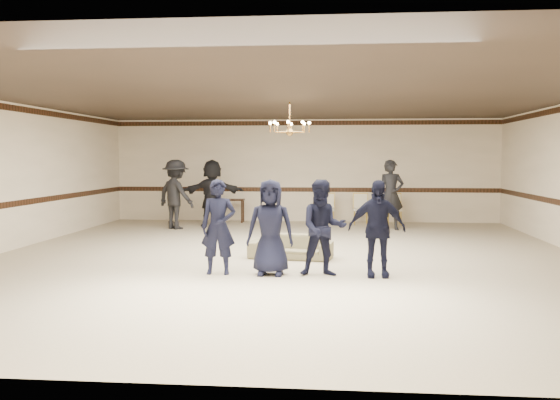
{
  "coord_description": "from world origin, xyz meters",
  "views": [
    {
      "loc": [
        1.04,
        -12.2,
        2.01
      ],
      "look_at": [
        -0.07,
        -0.5,
        1.19
      ],
      "focal_mm": 39.29,
      "sensor_mm": 36.0,
      "label": 1
    }
  ],
  "objects_px": {
    "banquet_chair_mid": "(361,209)",
    "adult_right": "(391,195)",
    "banquet_chair_right": "(394,209)",
    "boy_c": "(323,228)",
    "boy_a": "(218,227)",
    "settee": "(291,246)",
    "boy_b": "(270,227)",
    "adult_mid": "(212,193)",
    "boy_d": "(377,229)",
    "console_table": "(230,211)",
    "chandelier": "(290,117)",
    "adult_left": "(176,194)",
    "banquet_chair_left": "(327,209)"
  },
  "relations": [
    {
      "from": "banquet_chair_mid",
      "to": "adult_right",
      "type": "bearing_deg",
      "value": -61.26
    },
    {
      "from": "banquet_chair_right",
      "to": "boy_c",
      "type": "bearing_deg",
      "value": -107.08
    },
    {
      "from": "boy_a",
      "to": "adult_right",
      "type": "relative_size",
      "value": 0.84
    },
    {
      "from": "settee",
      "to": "boy_b",
      "type": "bearing_deg",
      "value": -88.3
    },
    {
      "from": "boy_c",
      "to": "adult_mid",
      "type": "distance_m",
      "value": 7.93
    },
    {
      "from": "boy_a",
      "to": "boy_b",
      "type": "relative_size",
      "value": 1.0
    },
    {
      "from": "settee",
      "to": "banquet_chair_right",
      "type": "distance_m",
      "value": 6.9
    },
    {
      "from": "boy_b",
      "to": "adult_mid",
      "type": "distance_m",
      "value": 7.59
    },
    {
      "from": "boy_d",
      "to": "boy_c",
      "type": "bearing_deg",
      "value": 176.05
    },
    {
      "from": "boy_b",
      "to": "console_table",
      "type": "xyz_separation_m",
      "value": [
        -2.17,
        8.32,
        -0.46
      ]
    },
    {
      "from": "banquet_chair_mid",
      "to": "chandelier",
      "type": "bearing_deg",
      "value": -109.56
    },
    {
      "from": "boy_c",
      "to": "settee",
      "type": "distance_m",
      "value": 1.96
    },
    {
      "from": "banquet_chair_mid",
      "to": "console_table",
      "type": "bearing_deg",
      "value": 175.81
    },
    {
      "from": "boy_c",
      "to": "adult_left",
      "type": "xyz_separation_m",
      "value": [
        -4.29,
        6.47,
        0.15
      ]
    },
    {
      "from": "boy_c",
      "to": "console_table",
      "type": "height_order",
      "value": "boy_c"
    },
    {
      "from": "boy_a",
      "to": "adult_right",
      "type": "bearing_deg",
      "value": 59.33
    },
    {
      "from": "boy_d",
      "to": "adult_mid",
      "type": "height_order",
      "value": "adult_mid"
    },
    {
      "from": "adult_mid",
      "to": "banquet_chair_mid",
      "type": "distance_m",
      "value": 4.45
    },
    {
      "from": "boy_b",
      "to": "console_table",
      "type": "distance_m",
      "value": 8.61
    },
    {
      "from": "boy_a",
      "to": "banquet_chair_right",
      "type": "distance_m",
      "value": 8.95
    },
    {
      "from": "console_table",
      "to": "banquet_chair_left",
      "type": "bearing_deg",
      "value": -4.04
    },
    {
      "from": "adult_right",
      "to": "banquet_chair_left",
      "type": "relative_size",
      "value": 2.13
    },
    {
      "from": "banquet_chair_left",
      "to": "adult_mid",
      "type": "bearing_deg",
      "value": -158.2
    },
    {
      "from": "boy_c",
      "to": "banquet_chair_left",
      "type": "xyz_separation_m",
      "value": [
        -0.07,
        8.12,
        -0.36
      ]
    },
    {
      "from": "boy_b",
      "to": "boy_d",
      "type": "xyz_separation_m",
      "value": [
        1.8,
        0.0,
        0.0
      ]
    },
    {
      "from": "chandelier",
      "to": "adult_mid",
      "type": "xyz_separation_m",
      "value": [
        -2.59,
        4.3,
        -1.9
      ]
    },
    {
      "from": "chandelier",
      "to": "settee",
      "type": "distance_m",
      "value": 2.87
    },
    {
      "from": "banquet_chair_left",
      "to": "banquet_chair_right",
      "type": "height_order",
      "value": "same"
    },
    {
      "from": "banquet_chair_mid",
      "to": "adult_left",
      "type": "bearing_deg",
      "value": -163.79
    },
    {
      "from": "boy_b",
      "to": "banquet_chair_right",
      "type": "height_order",
      "value": "boy_b"
    },
    {
      "from": "adult_right",
      "to": "banquet_chair_mid",
      "type": "relative_size",
      "value": 2.13
    },
    {
      "from": "adult_right",
      "to": "banquet_chair_left",
      "type": "xyz_separation_m",
      "value": [
        -1.78,
        1.35,
        -0.52
      ]
    },
    {
      "from": "settee",
      "to": "adult_mid",
      "type": "relative_size",
      "value": 0.84
    },
    {
      "from": "boy_d",
      "to": "settee",
      "type": "bearing_deg",
      "value": 128.35
    },
    {
      "from": "boy_b",
      "to": "adult_right",
      "type": "bearing_deg",
      "value": 69.74
    },
    {
      "from": "boy_a",
      "to": "boy_d",
      "type": "distance_m",
      "value": 2.7
    },
    {
      "from": "boy_d",
      "to": "adult_mid",
      "type": "distance_m",
      "value": 8.36
    },
    {
      "from": "boy_a",
      "to": "adult_left",
      "type": "xyz_separation_m",
      "value": [
        -2.49,
        6.47,
        0.15
      ]
    },
    {
      "from": "boy_d",
      "to": "chandelier",
      "type": "bearing_deg",
      "value": 116.63
    },
    {
      "from": "console_table",
      "to": "boy_a",
      "type": "bearing_deg",
      "value": -81.57
    },
    {
      "from": "boy_b",
      "to": "adult_left",
      "type": "relative_size",
      "value": 0.84
    },
    {
      "from": "adult_left",
      "to": "banquet_chair_right",
      "type": "distance_m",
      "value": 6.45
    },
    {
      "from": "boy_c",
      "to": "boy_d",
      "type": "distance_m",
      "value": 0.9
    },
    {
      "from": "adult_mid",
      "to": "boy_a",
      "type": "bearing_deg",
      "value": 94.27
    },
    {
      "from": "banquet_chair_right",
      "to": "settee",
      "type": "bearing_deg",
      "value": -115.99
    },
    {
      "from": "chandelier",
      "to": "adult_mid",
      "type": "distance_m",
      "value": 5.37
    },
    {
      "from": "adult_mid",
      "to": "console_table",
      "type": "bearing_deg",
      "value": -113.71
    },
    {
      "from": "boy_a",
      "to": "banquet_chair_left",
      "type": "height_order",
      "value": "boy_a"
    },
    {
      "from": "settee",
      "to": "banquet_chair_mid",
      "type": "height_order",
      "value": "banquet_chair_mid"
    },
    {
      "from": "boy_c",
      "to": "banquet_chair_left",
      "type": "distance_m",
      "value": 8.13
    }
  ]
}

